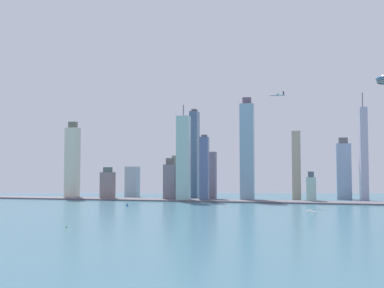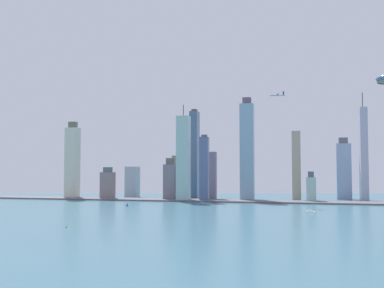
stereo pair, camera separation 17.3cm
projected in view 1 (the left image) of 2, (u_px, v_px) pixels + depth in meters
name	position (u px, v px, depth m)	size (l,w,h in m)	color
ground_plane	(101.00, 244.00, 337.21)	(6000.00, 6000.00, 0.00)	#3A6677
waterfront_pier	(208.00, 201.00, 763.77)	(871.36, 48.32, 2.61)	#5D5A62
skyscraper_0	(364.00, 154.00, 785.15)	(12.68, 24.68, 192.91)	#A9A9C3
skyscraper_1	(204.00, 169.00, 761.31)	(14.98, 14.72, 115.28)	#4B5B85
skyscraper_2	(311.00, 189.00, 745.18)	(15.87, 16.81, 51.73)	#99C4B8
skyscraper_3	(247.00, 151.00, 785.52)	(24.41, 23.30, 183.52)	#7EA4BB
skyscraper_4	(108.00, 185.00, 808.34)	(24.78, 15.25, 59.19)	gray
skyscraper_5	(179.00, 176.00, 885.75)	(23.97, 22.13, 82.43)	gray
skyscraper_6	(132.00, 182.00, 867.52)	(23.07, 25.47, 60.29)	#9AABB9
skyscraper_7	(344.00, 170.00, 820.40)	(26.30, 19.69, 114.22)	#93A6C4
skyscraper_8	(170.00, 181.00, 791.89)	(21.45, 17.34, 75.53)	slate
skyscraper_9	(195.00, 154.00, 856.83)	(15.44, 26.91, 171.94)	#455F7F
skyscraper_10	(72.00, 162.00, 837.24)	(23.44, 19.57, 145.47)	beige
skyscraper_11	(296.00, 166.00, 787.17)	(15.14, 20.16, 123.53)	tan
skyscraper_12	(212.00, 176.00, 800.94)	(14.34, 13.55, 86.95)	gray
skyscraper_13	(183.00, 158.00, 770.63)	(21.92, 20.36, 168.92)	#97C0BB
boat_0	(311.00, 212.00, 574.51)	(13.95, 12.89, 8.20)	white
boat_1	(127.00, 205.00, 669.77)	(5.41, 8.56, 4.67)	#1D4891
channel_buoy_0	(66.00, 226.00, 427.09)	(1.16, 1.16, 2.81)	green
channel_buoy_1	(80.00, 205.00, 683.26)	(1.45, 1.45, 1.96)	yellow
channel_buoy_2	(225.00, 206.00, 652.35)	(1.17, 1.17, 2.35)	#E54C19
airplane	(277.00, 95.00, 714.77)	(24.30, 22.28, 7.62)	#B6B7C2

